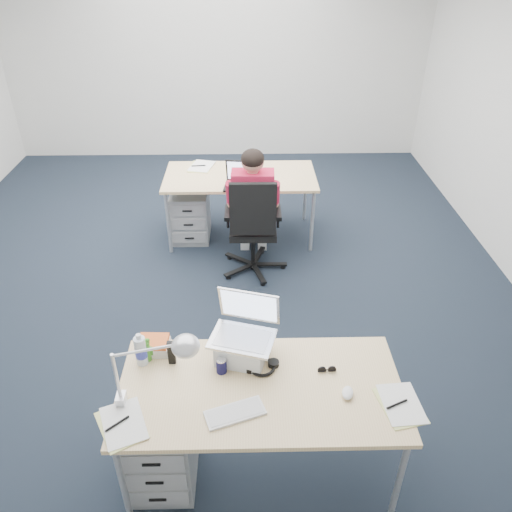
# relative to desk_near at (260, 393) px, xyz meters

# --- Properties ---
(floor) EXTENTS (7.00, 7.00, 0.00)m
(floor) POSITION_rel_desk_near_xyz_m (-0.48, 1.95, -0.68)
(floor) COLOR black
(floor) RESTS_ON ground
(room) EXTENTS (6.02, 7.02, 2.80)m
(room) POSITION_rel_desk_near_xyz_m (-0.48, 1.95, 1.03)
(room) COLOR silver
(room) RESTS_ON ground
(desk_near) EXTENTS (1.60, 0.80, 0.73)m
(desk_near) POSITION_rel_desk_near_xyz_m (0.00, 0.00, 0.00)
(desk_near) COLOR tan
(desk_near) RESTS_ON ground
(desk_far) EXTENTS (1.60, 0.80, 0.73)m
(desk_far) POSITION_rel_desk_near_xyz_m (-0.13, 2.95, 0.00)
(desk_far) COLOR tan
(desk_far) RESTS_ON ground
(office_chair) EXTENTS (0.67, 0.67, 1.05)m
(office_chair) POSITION_rel_desk_near_xyz_m (-0.01, 2.24, -0.39)
(office_chair) COLOR black
(office_chair) RESTS_ON ground
(seated_person) EXTENTS (0.40, 0.70, 1.26)m
(seated_person) POSITION_rel_desk_near_xyz_m (-0.00, 2.42, -0.05)
(seated_person) COLOR #C21B3E
(seated_person) RESTS_ON ground
(drawer_pedestal_near) EXTENTS (0.40, 0.50, 0.55)m
(drawer_pedestal_near) POSITION_rel_desk_near_xyz_m (-0.60, -0.02, -0.41)
(drawer_pedestal_near) COLOR #949899
(drawer_pedestal_near) RESTS_ON ground
(drawer_pedestal_far) EXTENTS (0.40, 0.50, 0.55)m
(drawer_pedestal_far) POSITION_rel_desk_near_xyz_m (-0.69, 2.95, -0.41)
(drawer_pedestal_far) COLOR #949899
(drawer_pedestal_far) RESTS_ON ground
(silver_laptop) EXTENTS (0.44, 0.38, 0.39)m
(silver_laptop) POSITION_rel_desk_near_xyz_m (-0.10, 0.24, 0.24)
(silver_laptop) COLOR silver
(silver_laptop) RESTS_ON desk_near
(wireless_keyboard) EXTENTS (0.34, 0.23, 0.02)m
(wireless_keyboard) POSITION_rel_desk_near_xyz_m (-0.14, -0.18, 0.05)
(wireless_keyboard) COLOR white
(wireless_keyboard) RESTS_ON desk_near
(computer_mouse) EXTENTS (0.09, 0.11, 0.04)m
(computer_mouse) POSITION_rel_desk_near_xyz_m (0.48, -0.07, 0.06)
(computer_mouse) COLOR white
(computer_mouse) RESTS_ON desk_near
(headphones) EXTENTS (0.24, 0.21, 0.03)m
(headphones) POSITION_rel_desk_near_xyz_m (0.01, 0.15, 0.06)
(headphones) COLOR black
(headphones) RESTS_ON desk_near
(can_koozie) EXTENTS (0.08, 0.08, 0.10)m
(can_koozie) POSITION_rel_desk_near_xyz_m (-0.22, 0.12, 0.10)
(can_koozie) COLOR #151440
(can_koozie) RESTS_ON desk_near
(water_bottle) EXTENTS (0.09, 0.09, 0.22)m
(water_bottle) POSITION_rel_desk_near_xyz_m (-0.69, 0.20, 0.16)
(water_bottle) COLOR silver
(water_bottle) RESTS_ON desk_near
(bear_figurine) EXTENTS (0.10, 0.08, 0.16)m
(bear_figurine) POSITION_rel_desk_near_xyz_m (-0.67, 0.23, 0.13)
(bear_figurine) COLOR #257B20
(bear_figurine) RESTS_ON desk_near
(book_stack) EXTENTS (0.21, 0.17, 0.09)m
(book_stack) POSITION_rel_desk_near_xyz_m (-0.64, 0.30, 0.09)
(book_stack) COLOR silver
(book_stack) RESTS_ON desk_near
(cordless_phone) EXTENTS (0.04, 0.03, 0.16)m
(cordless_phone) POSITION_rel_desk_near_xyz_m (-0.52, 0.20, 0.13)
(cordless_phone) COLOR black
(cordless_phone) RESTS_ON desk_near
(papers_left) EXTENTS (0.31, 0.35, 0.01)m
(papers_left) POSITION_rel_desk_near_xyz_m (-0.73, -0.25, 0.05)
(papers_left) COLOR #D6DB7F
(papers_left) RESTS_ON desk_near
(papers_right) EXTENTS (0.24, 0.31, 0.01)m
(papers_right) POSITION_rel_desk_near_xyz_m (0.75, -0.15, 0.05)
(papers_right) COLOR #D6DB7F
(papers_right) RESTS_ON desk_near
(sunglasses) EXTENTS (0.11, 0.06, 0.03)m
(sunglasses) POSITION_rel_desk_near_xyz_m (0.39, 0.11, 0.06)
(sunglasses) COLOR black
(sunglasses) RESTS_ON desk_near
(desk_lamp) EXTENTS (0.45, 0.26, 0.48)m
(desk_lamp) POSITION_rel_desk_near_xyz_m (-0.61, -0.10, 0.29)
(desk_lamp) COLOR silver
(desk_lamp) RESTS_ON desk_near
(dark_laptop) EXTENTS (0.40, 0.39, 0.26)m
(dark_laptop) POSITION_rel_desk_near_xyz_m (-0.11, 2.64, 0.18)
(dark_laptop) COLOR black
(dark_laptop) RESTS_ON desk_far
(far_cup) EXTENTS (0.08, 0.08, 0.09)m
(far_cup) POSITION_rel_desk_near_xyz_m (0.06, 2.91, 0.09)
(far_cup) COLOR white
(far_cup) RESTS_ON desk_far
(far_papers) EXTENTS (0.29, 0.37, 0.01)m
(far_papers) POSITION_rel_desk_near_xyz_m (-0.57, 3.18, 0.05)
(far_papers) COLOR white
(far_papers) RESTS_ON desk_far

